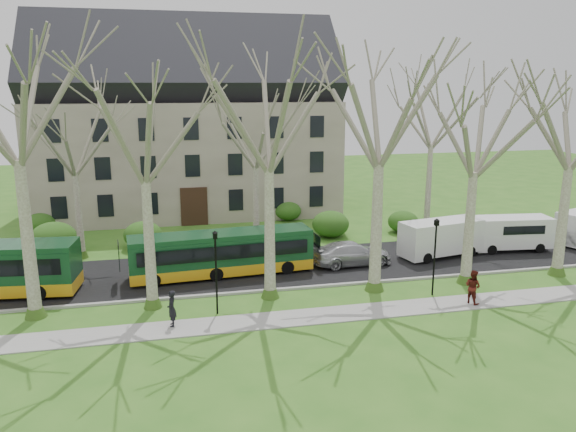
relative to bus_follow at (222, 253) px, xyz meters
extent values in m
plane|color=#33681D|center=(5.11, -4.85, -1.44)|extent=(120.00, 120.00, 0.00)
cube|color=gray|center=(5.11, -7.35, -1.41)|extent=(70.00, 2.00, 0.06)
cube|color=black|center=(5.11, 0.65, -1.41)|extent=(80.00, 8.00, 0.06)
cube|color=#A5A39E|center=(5.11, -3.35, -1.37)|extent=(80.00, 0.25, 0.14)
cube|color=gray|center=(-0.89, 19.15, 3.56)|extent=(26.00, 12.00, 10.00)
cylinder|color=black|center=(-0.89, -5.85, 0.56)|extent=(0.10, 0.10, 4.00)
cube|color=black|center=(-0.89, -5.85, 2.71)|extent=(0.22, 0.22, 0.30)
cylinder|color=black|center=(11.11, -5.85, 0.56)|extent=(0.10, 0.10, 4.00)
cube|color=black|center=(11.11, -5.85, 2.71)|extent=(0.22, 0.22, 0.30)
ellipsoid|color=#285016|center=(-10.89, 7.15, -0.44)|extent=(2.60, 2.60, 2.00)
ellipsoid|color=#285016|center=(-4.89, 7.15, -0.44)|extent=(2.60, 2.60, 2.00)
ellipsoid|color=#285016|center=(9.11, 7.15, -0.44)|extent=(2.60, 2.60, 2.00)
ellipsoid|color=#285016|center=(15.11, 7.15, -0.44)|extent=(2.60, 2.60, 2.00)
ellipsoid|color=#285016|center=(-12.89, 13.15, -0.44)|extent=(2.60, 2.60, 2.00)
ellipsoid|color=#285016|center=(7.11, 13.15, -0.44)|extent=(2.60, 2.60, 2.00)
imported|color=#B2B3B7|center=(8.43, 0.12, -0.63)|extent=(5.29, 2.39, 1.50)
imported|color=black|center=(-3.18, -7.00, -0.48)|extent=(0.44, 0.66, 1.79)
imported|color=#4F1712|center=(12.55, -7.53, -0.46)|extent=(1.00, 1.10, 1.84)
camera|label=1|loc=(-3.24, -32.89, 10.06)|focal=35.00mm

